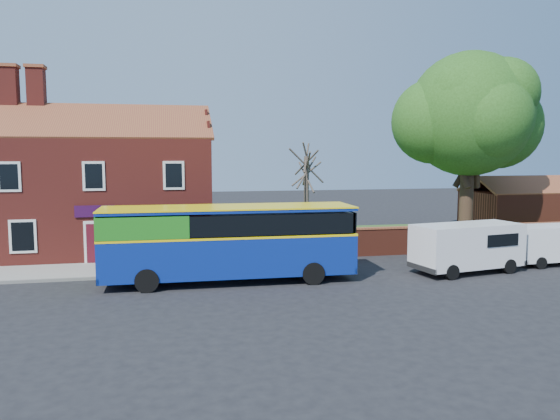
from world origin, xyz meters
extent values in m
plane|color=black|center=(0.00, 0.00, 0.00)|extent=(120.00, 120.00, 0.00)
cube|color=gray|center=(-7.00, 5.75, 0.06)|extent=(18.00, 3.50, 0.12)
cube|color=slate|center=(-7.00, 4.00, 0.07)|extent=(18.00, 0.15, 0.14)
cube|color=#426B28|center=(13.00, 13.00, 0.02)|extent=(26.00, 12.00, 0.04)
cube|color=maroon|center=(-7.00, 11.50, 3.25)|extent=(12.00, 8.00, 6.50)
cube|color=brown|center=(-7.00, 9.50, 7.50)|extent=(12.30, 4.08, 2.16)
cube|color=brown|center=(-7.00, 13.50, 7.50)|extent=(12.30, 4.08, 2.16)
cube|color=maroon|center=(-11.80, 11.50, 9.40)|extent=(0.90, 0.90, 2.20)
cube|color=maroon|center=(-10.40, 11.50, 9.40)|extent=(0.90, 0.90, 2.20)
cube|color=black|center=(-7.00, 7.47, 4.60)|extent=(1.10, 0.06, 1.50)
cube|color=#4C0F19|center=(-7.00, 7.45, 1.10)|extent=(0.95, 0.04, 2.10)
cube|color=silver|center=(-7.00, 7.47, 1.15)|extent=(1.20, 0.06, 2.30)
cube|color=#2F0B32|center=(-7.00, 7.44, 2.80)|extent=(2.00, 0.06, 0.60)
cube|color=maroon|center=(13.00, 7.00, 0.75)|extent=(22.00, 0.30, 1.50)
cube|color=brown|center=(13.00, 7.00, 1.55)|extent=(22.00, 0.38, 0.10)
cube|color=maroon|center=(22.00, 13.00, 1.50)|extent=(8.00, 5.00, 3.00)
cube|color=brown|center=(22.00, 11.75, 3.55)|extent=(8.20, 2.56, 1.24)
cube|color=brown|center=(22.00, 14.25, 3.55)|extent=(8.20, 2.56, 1.24)
cube|color=navy|center=(-0.69, 2.45, 1.28)|extent=(11.17, 2.91, 1.77)
cube|color=yellow|center=(-0.69, 2.45, 2.16)|extent=(11.19, 2.93, 0.10)
cube|color=black|center=(-0.69, 2.45, 2.69)|extent=(10.72, 2.93, 0.89)
cube|color=#23861D|center=(-4.37, 2.49, 2.69)|extent=(3.82, 2.87, 0.94)
cube|color=navy|center=(-0.69, 2.45, 3.29)|extent=(11.17, 2.91, 0.14)
cube|color=yellow|center=(-0.69, 2.45, 3.37)|extent=(11.21, 2.95, 0.06)
cylinder|color=black|center=(-4.27, 1.17, 0.50)|extent=(1.01, 0.29, 1.00)
cylinder|color=black|center=(-4.24, 3.80, 0.50)|extent=(1.01, 0.29, 1.00)
cylinder|color=black|center=(2.86, 1.09, 0.50)|extent=(1.01, 0.29, 1.00)
cylinder|color=black|center=(2.89, 3.72, 0.50)|extent=(1.01, 0.29, 1.00)
cube|color=white|center=(10.79, 1.97, 1.34)|extent=(5.66, 3.09, 2.04)
cube|color=black|center=(13.16, 2.41, 1.66)|extent=(0.41, 1.80, 0.80)
cube|color=black|center=(13.38, 2.45, 0.43)|extent=(0.49, 2.12, 0.26)
cylinder|color=black|center=(9.29, 0.66, 0.35)|extent=(0.74, 0.35, 0.71)
cylinder|color=black|center=(8.92, 2.65, 0.35)|extent=(0.74, 0.35, 0.71)
cylinder|color=black|center=(12.66, 1.29, 0.35)|extent=(0.74, 0.35, 0.71)
cylinder|color=black|center=(12.29, 3.28, 0.35)|extent=(0.74, 0.35, 0.71)
cube|color=white|center=(16.29, 2.81, 1.16)|extent=(4.68, 1.98, 1.76)
cylinder|color=black|center=(14.83, 1.90, 0.31)|extent=(0.62, 0.24, 0.61)
cylinder|color=black|center=(14.79, 3.63, 0.31)|extent=(0.62, 0.24, 0.61)
cylinder|color=black|center=(15.70, 10.42, 2.53)|extent=(0.88, 0.88, 5.05)
sphere|color=#367825|center=(15.70, 10.42, 8.24)|extent=(7.91, 7.91, 7.91)
sphere|color=#367825|center=(18.01, 10.86, 7.58)|extent=(5.71, 5.71, 5.71)
sphere|color=#367825|center=(13.61, 11.08, 7.80)|extent=(5.49, 5.49, 5.49)
cylinder|color=#4C4238|center=(5.13, 11.10, 2.79)|extent=(0.32, 0.32, 5.57)
cylinder|color=#4C4238|center=(5.13, 11.10, 4.77)|extent=(0.33, 2.72, 2.19)
cylinder|color=#4C4238|center=(5.13, 11.10, 4.58)|extent=(1.42, 2.01, 2.00)
cylinder|color=#4C4238|center=(5.13, 11.10, 4.97)|extent=(2.28, 1.05, 2.22)
camera|label=1|loc=(-3.39, -21.66, 5.78)|focal=35.00mm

